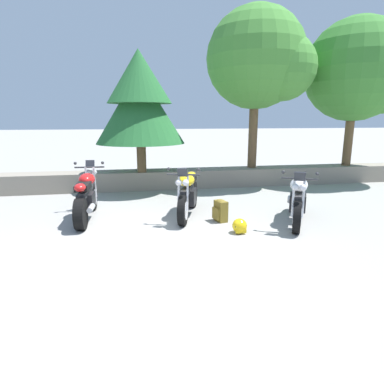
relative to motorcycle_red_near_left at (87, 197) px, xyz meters
name	(u,v)px	position (x,y,z in m)	size (l,w,h in m)	color
ground_plane	(147,247)	(1.19, -1.88, -0.49)	(120.00, 120.00, 0.00)	gray
stone_wall	(140,180)	(1.19, 2.92, -0.21)	(36.00, 0.80, 0.55)	gray
motorcycle_red_near_left	(87,197)	(0.00, 0.00, 0.00)	(0.67, 2.06, 1.18)	black
motorcycle_yellow_centre	(188,194)	(2.17, -0.15, 0.00)	(0.91, 2.01, 1.18)	black
motorcycle_white_far_right	(298,199)	(4.33, -1.03, 0.00)	(1.16, 1.89, 1.18)	black
rider_backpack	(220,210)	(2.78, -0.70, -0.24)	(0.31, 0.34, 0.47)	brown
rider_helmet	(240,226)	(2.95, -1.47, -0.35)	(0.28, 0.28, 0.28)	yellow
pine_tree_far_left	(139,99)	(1.25, 2.69, 2.17)	(2.56, 2.56, 3.46)	brown
leafy_tree_mid_left	(262,61)	(4.95, 2.91, 3.34)	(3.18, 3.03, 4.86)	brown
leafy_tree_mid_right	(362,72)	(8.29, 2.79, 3.06)	(3.38, 3.22, 4.69)	brown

